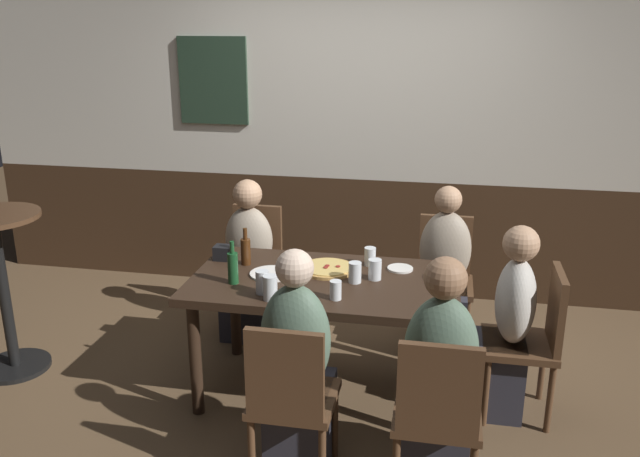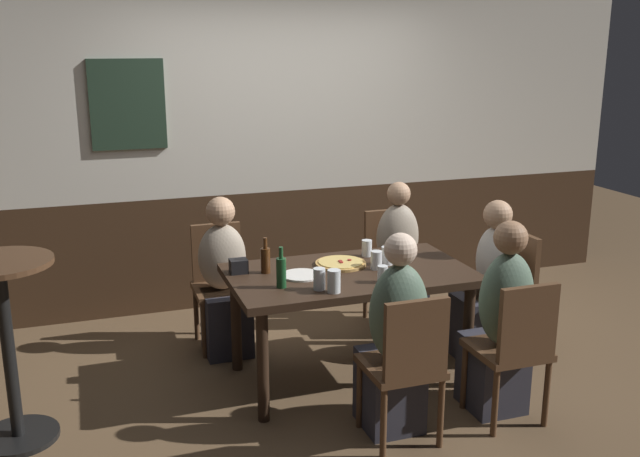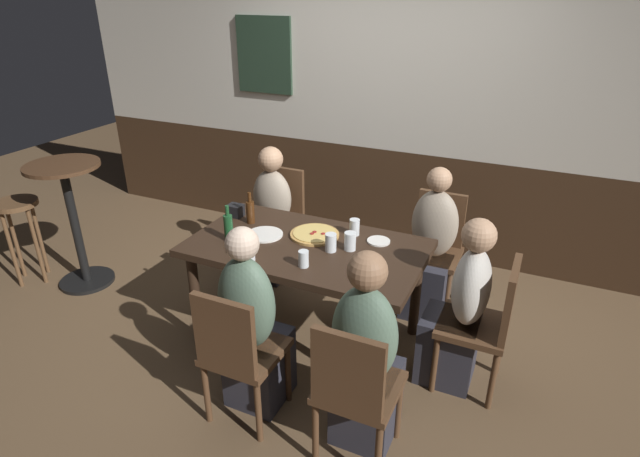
{
  "view_description": "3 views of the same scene",
  "coord_description": "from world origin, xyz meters",
  "px_view_note": "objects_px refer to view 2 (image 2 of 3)",
  "views": [
    {
      "loc": [
        0.66,
        -3.48,
        2.19
      ],
      "look_at": [
        -0.02,
        -0.02,
        1.05
      ],
      "focal_mm": 37.08,
      "sensor_mm": 36.0,
      "label": 1
    },
    {
      "loc": [
        -1.58,
        -4.03,
        2.16
      ],
      "look_at": [
        -0.17,
        0.1,
        1.01
      ],
      "focal_mm": 39.88,
      "sensor_mm": 36.0,
      "label": 2
    },
    {
      "loc": [
        1.34,
        -2.7,
        2.29
      ],
      "look_at": [
        0.1,
        -0.0,
        0.88
      ],
      "focal_mm": 28.88,
      "sensor_mm": 36.0,
      "label": 3
    }
  ],
  "objects_px": {
    "dining_table": "(349,284)",
    "chair_head_east": "(507,287)",
    "person_left_far": "(224,288)",
    "highball_clear": "(376,261)",
    "person_head_east": "(487,292)",
    "beer_glass_tall": "(319,280)",
    "person_right_near": "(500,332)",
    "beer_bottle_brown": "(265,259)",
    "plate_white_small": "(394,254)",
    "chair_right_near": "(515,344)",
    "side_bar_table": "(7,337)",
    "chair_mid_near": "(407,361)",
    "person_right_far": "(399,268)",
    "chair_left_far": "(220,278)",
    "beer_bottle_green": "(281,272)",
    "pint_glass_stout": "(383,275)",
    "condiment_caddy": "(239,266)",
    "pizza": "(341,263)",
    "plate_white_large": "(301,275)",
    "person_mid_near": "(394,349)",
    "pint_glass_amber": "(387,257)",
    "chair_right_far": "(391,260)",
    "pint_glass_pale": "(334,283)",
    "tumbler_water": "(367,249)"
  },
  "relations": [
    {
      "from": "person_right_near",
      "to": "pint_glass_stout",
      "type": "height_order",
      "value": "person_right_near"
    },
    {
      "from": "pizza",
      "to": "side_bar_table",
      "type": "height_order",
      "value": "side_bar_table"
    },
    {
      "from": "chair_right_near",
      "to": "condiment_caddy",
      "type": "xyz_separation_m",
      "value": [
        -1.36,
        1.05,
        0.29
      ]
    },
    {
      "from": "chair_head_east",
      "to": "person_head_east",
      "type": "bearing_deg",
      "value": 180.0
    },
    {
      "from": "person_head_east",
      "to": "plate_white_large",
      "type": "height_order",
      "value": "person_head_east"
    },
    {
      "from": "dining_table",
      "to": "highball_clear",
      "type": "height_order",
      "value": "highball_clear"
    },
    {
      "from": "person_right_far",
      "to": "pint_glass_stout",
      "type": "distance_m",
      "value": 1.16
    },
    {
      "from": "chair_mid_near",
      "to": "beer_bottle_brown",
      "type": "relative_size",
      "value": 3.8
    },
    {
      "from": "pint_glass_amber",
      "to": "side_bar_table",
      "type": "xyz_separation_m",
      "value": [
        -2.31,
        -0.17,
        -0.18
      ]
    },
    {
      "from": "plate_white_large",
      "to": "pizza",
      "type": "bearing_deg",
      "value": 23.39
    },
    {
      "from": "plate_white_large",
      "to": "side_bar_table",
      "type": "xyz_separation_m",
      "value": [
        -1.71,
        -0.12,
        -0.13
      ]
    },
    {
      "from": "dining_table",
      "to": "person_right_near",
      "type": "bearing_deg",
      "value": -45.56
    },
    {
      "from": "chair_right_near",
      "to": "side_bar_table",
      "type": "relative_size",
      "value": 0.84
    },
    {
      "from": "plate_white_small",
      "to": "side_bar_table",
      "type": "distance_m",
      "value": 2.48
    },
    {
      "from": "plate_white_large",
      "to": "tumbler_water",
      "type": "bearing_deg",
      "value": 25.72
    },
    {
      "from": "chair_left_far",
      "to": "side_bar_table",
      "type": "bearing_deg",
      "value": -144.33
    },
    {
      "from": "chair_head_east",
      "to": "chair_right_near",
      "type": "bearing_deg",
      "value": -120.75
    },
    {
      "from": "dining_table",
      "to": "chair_head_east",
      "type": "relative_size",
      "value": 1.76
    },
    {
      "from": "chair_left_far",
      "to": "plate_white_large",
      "type": "relative_size",
      "value": 3.51
    },
    {
      "from": "person_mid_near",
      "to": "plate_white_large",
      "type": "xyz_separation_m",
      "value": [
        -0.32,
        0.7,
        0.25
      ]
    },
    {
      "from": "chair_right_far",
      "to": "person_right_far",
      "type": "relative_size",
      "value": 0.77
    },
    {
      "from": "dining_table",
      "to": "person_right_far",
      "type": "distance_m",
      "value": 0.99
    },
    {
      "from": "chair_mid_near",
      "to": "person_right_far",
      "type": "bearing_deg",
      "value": 66.25
    },
    {
      "from": "person_mid_near",
      "to": "highball_clear",
      "type": "bearing_deg",
      "value": 75.26
    },
    {
      "from": "person_right_near",
      "to": "person_left_far",
      "type": "xyz_separation_m",
      "value": [
        -1.36,
        1.39,
        -0.03
      ]
    },
    {
      "from": "plate_white_small",
      "to": "person_right_far",
      "type": "bearing_deg",
      "value": 60.03
    },
    {
      "from": "person_right_near",
      "to": "person_head_east",
      "type": "bearing_deg",
      "value": 63.53
    },
    {
      "from": "chair_head_east",
      "to": "plate_white_small",
      "type": "height_order",
      "value": "chair_head_east"
    },
    {
      "from": "beer_bottle_brown",
      "to": "plate_white_small",
      "type": "xyz_separation_m",
      "value": [
        0.93,
        0.09,
        -0.08
      ]
    },
    {
      "from": "pint_glass_amber",
      "to": "beer_glass_tall",
      "type": "bearing_deg",
      "value": -151.0
    },
    {
      "from": "side_bar_table",
      "to": "person_head_east",
      "type": "bearing_deg",
      "value": 2.12
    },
    {
      "from": "side_bar_table",
      "to": "pizza",
      "type": "bearing_deg",
      "value": 7.23
    },
    {
      "from": "chair_right_far",
      "to": "person_right_near",
      "type": "bearing_deg",
      "value": -90.0
    },
    {
      "from": "person_head_east",
      "to": "highball_clear",
      "type": "relative_size",
      "value": 9.41
    },
    {
      "from": "person_left_far",
      "to": "highball_clear",
      "type": "distance_m",
      "value": 1.15
    },
    {
      "from": "condiment_caddy",
      "to": "beer_bottle_brown",
      "type": "bearing_deg",
      "value": -17.58
    },
    {
      "from": "chair_right_far",
      "to": "side_bar_table",
      "type": "relative_size",
      "value": 0.84
    },
    {
      "from": "beer_bottle_green",
      "to": "side_bar_table",
      "type": "distance_m",
      "value": 1.55
    },
    {
      "from": "pint_glass_stout",
      "to": "side_bar_table",
      "type": "bearing_deg",
      "value": 175.94
    },
    {
      "from": "highball_clear",
      "to": "side_bar_table",
      "type": "distance_m",
      "value": 2.22
    },
    {
      "from": "chair_mid_near",
      "to": "chair_right_near",
      "type": "bearing_deg",
      "value": 0.0
    },
    {
      "from": "dining_table",
      "to": "pint_glass_stout",
      "type": "xyz_separation_m",
      "value": [
        0.11,
        -0.27,
        0.13
      ]
    },
    {
      "from": "pint_glass_amber",
      "to": "pizza",
      "type": "bearing_deg",
      "value": 163.62
    },
    {
      "from": "plate_white_large",
      "to": "plate_white_small",
      "type": "distance_m",
      "value": 0.78
    },
    {
      "from": "person_head_east",
      "to": "beer_glass_tall",
      "type": "relative_size",
      "value": 8.62
    },
    {
      "from": "pint_glass_pale",
      "to": "beer_glass_tall",
      "type": "distance_m",
      "value": 0.1
    },
    {
      "from": "pint_glass_amber",
      "to": "chair_mid_near",
      "type": "bearing_deg",
      "value": -107.37
    },
    {
      "from": "chair_left_far",
      "to": "person_right_near",
      "type": "relative_size",
      "value": 0.74
    },
    {
      "from": "person_right_near",
      "to": "pizza",
      "type": "distance_m",
      "value": 1.11
    },
    {
      "from": "chair_right_near",
      "to": "side_bar_table",
      "type": "distance_m",
      "value": 2.81
    }
  ]
}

